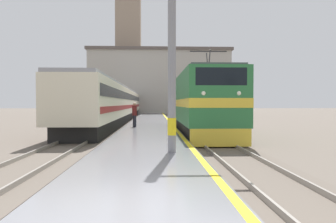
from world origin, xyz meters
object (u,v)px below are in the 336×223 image
at_px(locomotive_train, 199,103).
at_px(passenger_train, 119,104).
at_px(person_on_platform, 135,114).
at_px(catenary_mast, 174,52).
at_px(clock_tower, 129,28).

height_order(locomotive_train, passenger_train, locomotive_train).
bearing_deg(person_on_platform, catenary_mast, -80.20).
height_order(locomotive_train, clock_tower, clock_tower).
bearing_deg(clock_tower, person_on_platform, -85.02).
xyz_separation_m(locomotive_train, catenary_mast, (-2.29, -10.20, 1.79)).
bearing_deg(passenger_train, person_on_platform, -79.58).
relative_size(passenger_train, clock_tower, 1.40).
bearing_deg(passenger_train, catenary_mast, -79.86).
height_order(passenger_train, clock_tower, clock_tower).
relative_size(catenary_mast, clock_tower, 0.22).
distance_m(catenary_mast, clock_tower, 56.83).
bearing_deg(catenary_mast, person_on_platform, 99.80).
height_order(locomotive_train, catenary_mast, catenary_mast).
relative_size(catenary_mast, person_on_platform, 3.99).
bearing_deg(catenary_mast, clock_tower, 96.07).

